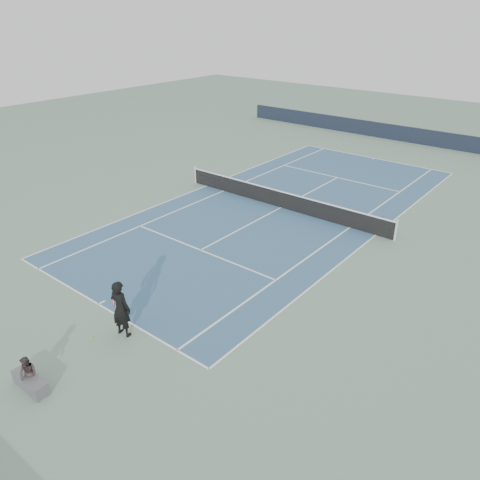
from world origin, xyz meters
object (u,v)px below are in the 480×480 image
Objects in this scene: tennis_player at (121,308)px; spectator_bench at (29,378)px; tennis_ball at (92,339)px; tennis_net at (281,199)px.

tennis_player is 3.32m from spectator_bench.
tennis_net is at bearing 96.61° from tennis_ball.
tennis_player is 32.81× the size of tennis_ball.
spectator_bench is (0.50, -2.40, 0.35)m from tennis_ball.
tennis_player is 1.49× the size of spectator_bench.
tennis_ball is at bearing 101.80° from spectator_bench.
tennis_net is 6.33× the size of tennis_player.
tennis_net is 12.57m from tennis_player.
tennis_player reaches higher than tennis_net.
spectator_bench is (-0.07, -3.25, -0.64)m from tennis_player.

